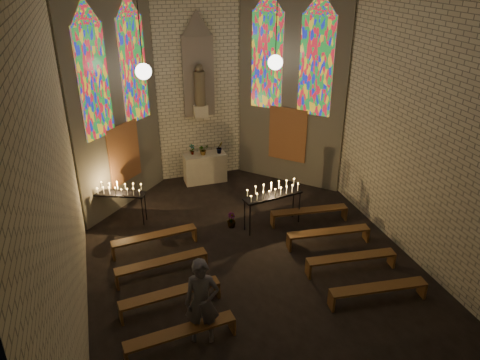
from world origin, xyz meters
name	(u,v)px	position (x,y,z in m)	size (l,w,h in m)	color
floor	(258,275)	(0.00, 0.00, 0.00)	(12.00, 12.00, 0.00)	black
room	(219,90)	(0.00, 3.37, 3.72)	(8.22, 12.43, 7.00)	beige
altar	(205,168)	(0.00, 5.45, 0.50)	(1.40, 0.60, 1.00)	beige
flower_vase_left	(192,149)	(-0.40, 5.54, 1.19)	(0.20, 0.13, 0.37)	#4C723F
flower_vase_center	(203,150)	(-0.05, 5.42, 1.18)	(0.32, 0.28, 0.36)	#4C723F
flower_vase_right	(220,147)	(0.51, 5.38, 1.21)	(0.23, 0.18, 0.41)	#4C723F
aisle_flower_pot	(231,220)	(0.01, 2.33, 0.22)	(0.25, 0.25, 0.44)	#4C723F
votive_stand_left	(117,191)	(-3.00, 3.60, 1.00)	(1.60, 0.96, 1.16)	black
votive_stand_right	(273,193)	(1.13, 2.03, 1.08)	(1.76, 0.68, 1.26)	black
pew_left_0	(155,237)	(-2.23, 1.89, 0.35)	(2.26, 0.55, 0.43)	brown
pew_right_0	(309,212)	(2.23, 1.89, 0.35)	(2.26, 0.55, 0.43)	brown
pew_left_1	(162,264)	(-2.23, 0.69, 0.35)	(2.26, 0.55, 0.43)	brown
pew_right_1	(329,233)	(2.23, 0.69, 0.35)	(2.26, 0.55, 0.43)	brown
pew_left_2	(170,295)	(-2.23, -0.51, 0.35)	(2.26, 0.55, 0.43)	brown
pew_right_2	(351,259)	(2.23, -0.51, 0.35)	(2.26, 0.55, 0.43)	brown
pew_left_3	(181,333)	(-2.23, -1.71, 0.35)	(2.26, 0.55, 0.43)	brown
pew_right_3	(378,289)	(2.23, -1.71, 0.35)	(2.26, 0.55, 0.43)	brown
visitor	(202,302)	(-1.75, -1.62, 0.95)	(0.69, 0.45, 1.90)	#4B4A54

